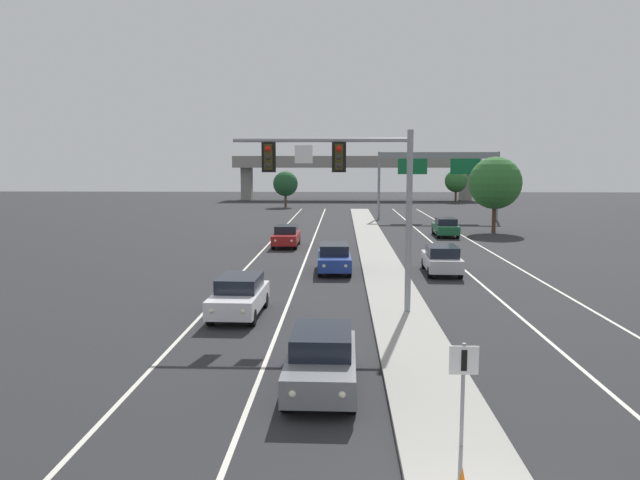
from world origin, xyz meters
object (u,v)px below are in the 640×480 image
Objects in this scene: tree_far_right_a at (495,183)px; tree_far_left_b at (285,184)px; median_sign_post at (463,379)px; car_oncoming_red at (286,236)px; overhead_signal_mast at (353,182)px; car_oncoming_blue at (334,258)px; tree_far_right_c at (456,181)px; car_receding_silver at (442,259)px; highway_sign_gantry at (439,164)px; car_oncoming_grey at (322,359)px; car_oncoming_white at (239,295)px; car_receding_green at (446,227)px.

tree_far_left_b is at bearing 124.01° from tree_far_right_a.
median_sign_post is 0.49× the size of car_oncoming_red.
median_sign_post is (2.09, -11.72, -3.74)m from overhead_signal_mast.
median_sign_post is 0.32× the size of tree_far_right_a.
tree_far_right_c is at bearing 73.88° from car_oncoming_blue.
car_receding_silver is 0.34× the size of highway_sign_gantry.
car_oncoming_grey is at bearing -102.25° from highway_sign_gantry.
median_sign_post is 13.16m from car_oncoming_white.
overhead_signal_mast is 1.35× the size of tree_far_right_c.
tree_far_right_a is (21.87, -32.42, 1.04)m from tree_far_left_b.
highway_sign_gantry is at bearing -103.88° from tree_far_right_c.
highway_sign_gantry is at bearing 81.60° from median_sign_post.
tree_far_right_a is (17.81, 10.44, 3.61)m from car_oncoming_red.
highway_sign_gantry reaches higher than car_receding_silver.
car_oncoming_grey is 18.64m from car_receding_silver.
overhead_signal_mast is 9.40m from car_oncoming_grey.
tree_far_right_c is at bearing 83.65° from tree_far_right_a.
car_oncoming_white is (-6.59, 11.37, -0.77)m from median_sign_post.
car_receding_silver is at bearing -2.55° from car_oncoming_blue.
median_sign_post is at bearing -81.89° from tree_far_left_b.
median_sign_post is 0.49× the size of car_receding_green.
overhead_signal_mast reaches higher than tree_far_right_a.
car_oncoming_white is 63.69m from tree_far_left_b.
tree_far_right_c is 1.03× the size of tree_far_left_b.
tree_far_left_b is (-7.63, 71.35, 2.57)m from car_oncoming_grey.
tree_far_left_b reaches higher than car_oncoming_red.
car_receding_silver is (6.08, 17.62, 0.00)m from car_oncoming_grey.
tree_far_right_c is at bearing 76.44° from overhead_signal_mast.
tree_far_right_c reaches higher than car_oncoming_white.
overhead_signal_mast is at bearing 4.51° from car_oncoming_white.
overhead_signal_mast is 78.21m from tree_far_right_c.
tree_far_left_b reaches higher than car_oncoming_grey.
tree_far_right_c reaches higher than car_oncoming_red.
car_oncoming_blue is (-0.84, 9.69, -4.50)m from overhead_signal_mast.
tree_far_left_b is (-4.06, 42.86, 2.57)m from car_oncoming_red.
car_oncoming_red is 20.96m from tree_far_right_a.
car_oncoming_grey is 1.00× the size of car_oncoming_red.
car_receding_green is 0.87× the size of tree_far_left_b.
overhead_signal_mast reaches higher than car_oncoming_red.
tree_far_left_b is (-4.08, 63.51, 2.57)m from car_oncoming_white.
tree_far_right_c is 0.79× the size of tree_far_right_a.
overhead_signal_mast is 11.64m from car_receding_silver.
overhead_signal_mast is at bearing -82.27° from tree_far_left_b.
tree_far_right_a is at bearing 30.38° from car_oncoming_red.
median_sign_post is 0.49× the size of car_oncoming_blue.
median_sign_post is at bearing -99.17° from car_receding_green.
car_receding_silver is at bearing -48.41° from car_oncoming_red.
tree_far_right_a is at bearing 56.11° from car_oncoming_blue.
tree_far_left_b is at bearing 132.90° from highway_sign_gantry.
car_oncoming_blue is at bearing -81.76° from tree_far_left_b.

